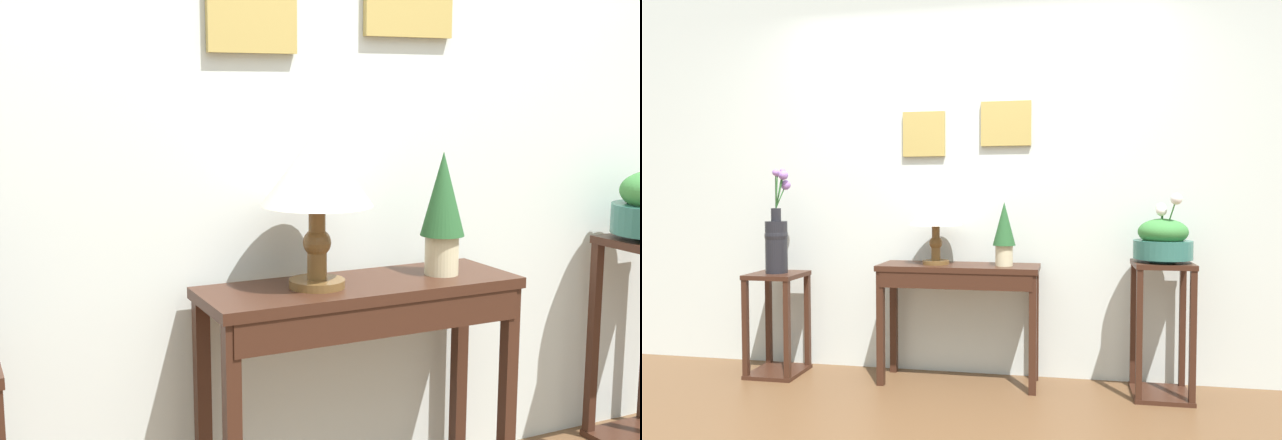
{
  "view_description": "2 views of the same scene",
  "coord_description": "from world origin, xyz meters",
  "views": [
    {
      "loc": [
        -1.24,
        -1.06,
        1.37
      ],
      "look_at": [
        -0.16,
        1.21,
        0.97
      ],
      "focal_mm": 46.21,
      "sensor_mm": 36.0,
      "label": 1
    },
    {
      "loc": [
        0.63,
        -2.38,
        1.21
      ],
      "look_at": [
        -0.02,
        1.17,
        1.06
      ],
      "focal_mm": 31.64,
      "sensor_mm": 36.0,
      "label": 2
    }
  ],
  "objects": [
    {
      "name": "back_wall_with_art",
      "position": [
        -0.0,
        1.43,
        1.4
      ],
      "size": [
        9.0,
        0.13,
        2.8
      ],
      "color": "silver",
      "rests_on": "ground"
    },
    {
      "name": "table_lamp",
      "position": [
        -0.2,
        1.17,
        1.12
      ],
      "size": [
        0.34,
        0.34,
        0.49
      ],
      "color": "brown",
      "rests_on": "console_table"
    },
    {
      "name": "potted_plant_on_console",
      "position": [
        0.25,
        1.15,
        1.0
      ],
      "size": [
        0.14,
        0.14,
        0.4
      ],
      "color": "beige",
      "rests_on": "console_table"
    },
    {
      "name": "console_table",
      "position": [
        -0.04,
        1.15,
        0.64
      ],
      "size": [
        1.03,
        0.34,
        0.77
      ],
      "color": "#381E14",
      "rests_on": "ground"
    }
  ]
}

